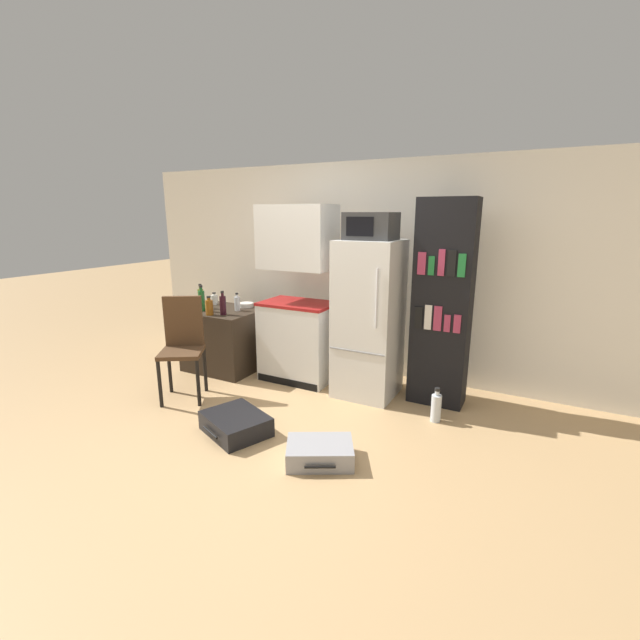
{
  "coord_description": "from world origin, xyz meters",
  "views": [
    {
      "loc": [
        1.94,
        -2.62,
        1.83
      ],
      "look_at": [
        0.1,
        0.85,
        0.85
      ],
      "focal_mm": 24.0,
      "sensor_mm": 36.0,
      "label": 1
    }
  ],
  "objects": [
    {
      "name": "microwave",
      "position": [
        0.42,
        1.3,
        1.72
      ],
      "size": [
        0.47,
        0.37,
        0.26
      ],
      "color": "#333333",
      "rests_on": "refrigerator"
    },
    {
      "name": "bottle_wine_dark",
      "position": [
        -1.23,
        1.03,
        0.84
      ],
      "size": [
        0.07,
        0.07,
        0.27
      ],
      "color": "black",
      "rests_on": "side_table"
    },
    {
      "name": "bowl",
      "position": [
        -1.26,
        1.48,
        0.75
      ],
      "size": [
        0.18,
        0.18,
        0.05
      ],
      "color": "silver",
      "rests_on": "side_table"
    },
    {
      "name": "chair",
      "position": [
        -1.22,
        0.38,
        0.61
      ],
      "size": [
        0.55,
        0.55,
        1.03
      ],
      "rotation": [
        0.0,
        0.0,
        0.56
      ],
      "color": "black",
      "rests_on": "ground_plane"
    },
    {
      "name": "wall_back",
      "position": [
        0.2,
        2.0,
        1.2
      ],
      "size": [
        6.4,
        0.1,
        2.4
      ],
      "color": "silver",
      "rests_on": "ground_plane"
    },
    {
      "name": "bottle_amber_beer",
      "position": [
        -1.35,
        0.94,
        0.81
      ],
      "size": [
        0.09,
        0.09,
        0.22
      ],
      "color": "brown",
      "rests_on": "side_table"
    },
    {
      "name": "refrigerator",
      "position": [
        0.42,
        1.31,
        0.79
      ],
      "size": [
        0.6,
        0.61,
        1.59
      ],
      "color": "silver",
      "rests_on": "ground_plane"
    },
    {
      "name": "suitcase_large_flat",
      "position": [
        0.58,
        -0.06,
        0.08
      ],
      "size": [
        0.61,
        0.55,
        0.15
      ],
      "rotation": [
        0.0,
        0.0,
        0.5
      ],
      "color": "#99999E",
      "rests_on": "ground_plane"
    },
    {
      "name": "water_bottle_front",
      "position": [
        1.21,
        1.01,
        0.14
      ],
      "size": [
        0.09,
        0.09,
        0.32
      ],
      "color": "silver",
      "rests_on": "ground_plane"
    },
    {
      "name": "bottle_olive_oil",
      "position": [
        -1.71,
        1.19,
        0.85
      ],
      "size": [
        0.07,
        0.07,
        0.29
      ],
      "color": "#566619",
      "rests_on": "side_table"
    },
    {
      "name": "bottle_green_tall",
      "position": [
        -1.57,
        1.06,
        0.85
      ],
      "size": [
        0.07,
        0.07,
        0.3
      ],
      "color": "#1E6028",
      "rests_on": "side_table"
    },
    {
      "name": "bottle_clear_short",
      "position": [
        -1.22,
        1.27,
        0.81
      ],
      "size": [
        0.07,
        0.07,
        0.21
      ],
      "color": "silver",
      "rests_on": "side_table"
    },
    {
      "name": "side_table",
      "position": [
        -1.39,
        1.23,
        0.36
      ],
      "size": [
        0.83,
        0.74,
        0.72
      ],
      "color": "#2D2319",
      "rests_on": "ground_plane"
    },
    {
      "name": "bookshelf",
      "position": [
        1.11,
        1.45,
        0.99
      ],
      "size": [
        0.53,
        0.32,
        1.98
      ],
      "color": "black",
      "rests_on": "ground_plane"
    },
    {
      "name": "ground_plane",
      "position": [
        0.0,
        0.0,
        0.0
      ],
      "size": [
        24.0,
        24.0,
        0.0
      ],
      "primitive_type": "plane",
      "color": "tan"
    },
    {
      "name": "suitcase_small_flat",
      "position": [
        -0.26,
        -0.01,
        0.08
      ],
      "size": [
        0.67,
        0.61,
        0.17
      ],
      "rotation": [
        0.0,
        0.0,
        -0.39
      ],
      "color": "black",
      "rests_on": "ground_plane"
    },
    {
      "name": "bottle_milk_white",
      "position": [
        -1.7,
        1.42,
        0.79
      ],
      "size": [
        0.08,
        0.08,
        0.15
      ],
      "color": "white",
      "rests_on": "side_table"
    },
    {
      "name": "kitchen_hutch",
      "position": [
        -0.43,
        1.34,
        0.89
      ],
      "size": [
        0.81,
        0.54,
        1.93
      ],
      "color": "silver",
      "rests_on": "ground_plane"
    }
  ]
}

